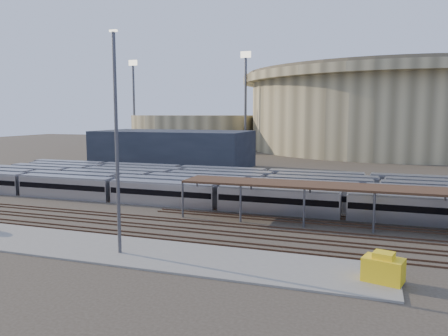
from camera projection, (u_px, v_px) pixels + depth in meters
ground at (234, 224)px, 58.38m from camera, size 420.00×420.00×0.00m
apron at (145, 253)px, 45.87m from camera, size 50.00×9.00×0.20m
subway_trains at (249, 187)px, 76.48m from camera, size 119.40×23.90×3.60m
inspection_shed at (411, 192)px, 54.49m from camera, size 60.30×6.00×5.30m
empty_tracks at (221, 233)px, 53.67m from camera, size 170.00×9.62×0.18m
stadium at (394, 109)px, 179.88m from camera, size 124.00×124.00×32.50m
secondary_arena at (194, 131)px, 198.84m from camera, size 56.00×56.00×14.00m
service_building at (173, 149)px, 120.63m from camera, size 42.00×20.00×10.00m
floodlight_0 at (245, 98)px, 168.77m from camera, size 4.00×1.00×38.40m
floodlight_1 at (134, 100)px, 195.76m from camera, size 4.00×1.00×38.40m
floodlight_3 at (314, 101)px, 209.35m from camera, size 4.00×1.00×38.40m
yard_light_pole at (117, 144)px, 44.27m from camera, size 0.81×0.36×22.64m
yellow_equipment at (383, 270)px, 37.68m from camera, size 3.76×2.90×2.08m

